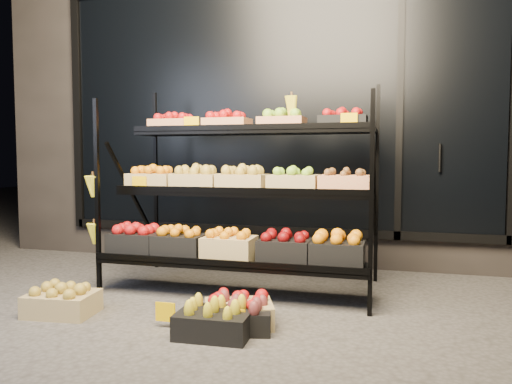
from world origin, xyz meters
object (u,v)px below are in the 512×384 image
(display_rack, at_px, (240,191))
(floor_crate_left, at_px, (62,300))
(floor_crate_midleft, at_px, (214,319))
(floor_crate_midright, at_px, (239,310))

(display_rack, height_order, floor_crate_left, display_rack)
(floor_crate_left, bearing_deg, floor_crate_midleft, -11.20)
(floor_crate_left, xyz_separation_m, floor_crate_midright, (1.21, 0.11, -0.00))
(display_rack, height_order, floor_crate_midright, display_rack)
(floor_crate_midleft, height_order, floor_crate_midright, floor_crate_midleft)
(floor_crate_left, distance_m, floor_crate_midleft, 1.13)
(floor_crate_left, relative_size, floor_crate_midright, 0.92)
(floor_crate_left, height_order, floor_crate_midleft, same)
(display_rack, height_order, floor_crate_midleft, display_rack)
(floor_crate_midleft, distance_m, floor_crate_midright, 0.23)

